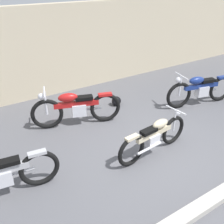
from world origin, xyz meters
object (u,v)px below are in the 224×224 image
at_px(motorcycle_blue, 200,89).
at_px(helmet, 116,101).
at_px(motorcycle_red, 76,108).
at_px(motorcycle_cream, 154,137).

bearing_deg(motorcycle_blue, helmet, -18.21).
bearing_deg(motorcycle_blue, motorcycle_red, -1.00).
height_order(helmet, motorcycle_cream, motorcycle_cream).
bearing_deg(motorcycle_blue, motorcycle_cream, 35.27).
bearing_deg(helmet, motorcycle_cream, -104.62).
xyz_separation_m(motorcycle_red, motorcycle_cream, (0.85, -1.97, -0.07)).
distance_m(helmet, motorcycle_red, 1.54).
distance_m(helmet, motorcycle_cream, 2.43).
relative_size(helmet, motorcycle_red, 0.13).
distance_m(motorcycle_blue, motorcycle_cream, 2.87).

